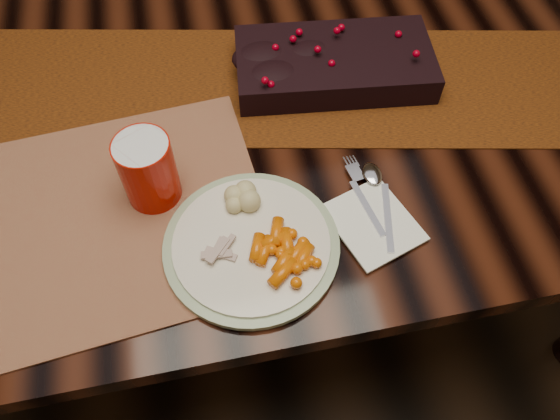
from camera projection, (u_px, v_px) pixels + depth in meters
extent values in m
plane|color=black|center=(257.00, 274.00, 1.68)|extent=(5.00, 5.00, 0.00)
cube|color=black|center=(252.00, 206.00, 1.36)|extent=(1.80, 1.00, 0.75)
cube|color=#543012|center=(214.00, 84.00, 1.07)|extent=(1.60, 0.64, 0.00)
cube|color=brown|center=(101.00, 246.00, 0.87)|extent=(0.48, 0.37, 0.00)
cube|color=brown|center=(121.00, 192.00, 0.93)|extent=(0.48, 0.37, 0.00)
cylinder|color=#ECE2C8|center=(251.00, 245.00, 0.86)|extent=(0.34, 0.34, 0.02)
cube|color=white|center=(373.00, 223.00, 0.89)|extent=(0.16, 0.17, 0.00)
cylinder|color=#B40E00|center=(148.00, 170.00, 0.87)|extent=(0.09, 0.09, 0.12)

